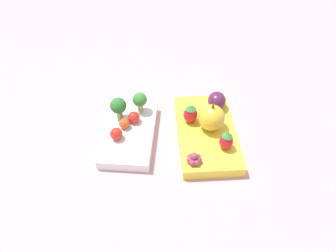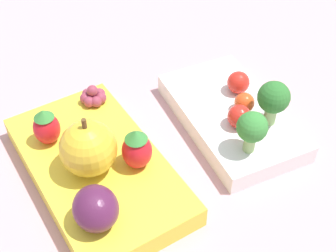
{
  "view_description": "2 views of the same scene",
  "coord_description": "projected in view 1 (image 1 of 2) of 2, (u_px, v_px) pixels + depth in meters",
  "views": [
    {
      "loc": [
        -0.45,
        -0.01,
        0.5
      ],
      "look_at": [
        -0.01,
        -0.0,
        0.04
      ],
      "focal_mm": 32.0,
      "sensor_mm": 36.0,
      "label": 1
    },
    {
      "loc": [
        0.31,
        -0.18,
        0.39
      ],
      "look_at": [
        -0.01,
        -0.0,
        0.04
      ],
      "focal_mm": 50.0,
      "sensor_mm": 36.0,
      "label": 2
    }
  ],
  "objects": [
    {
      "name": "strawberry_1",
      "position": [
        226.0,
        141.0,
        0.6
      ],
      "size": [
        0.03,
        0.03,
        0.04
      ],
      "color": "red",
      "rests_on": "bento_box_fruit"
    },
    {
      "name": "cherry_tomato_0",
      "position": [
        116.0,
        134.0,
        0.63
      ],
      "size": [
        0.03,
        0.03,
        0.03
      ],
      "color": "red",
      "rests_on": "bento_box_savoury"
    },
    {
      "name": "bento_box_savoury",
      "position": [
        130.0,
        134.0,
        0.66
      ],
      "size": [
        0.19,
        0.12,
        0.02
      ],
      "color": "white",
      "rests_on": "ground_plane"
    },
    {
      "name": "grape_cluster",
      "position": [
        194.0,
        159.0,
        0.58
      ],
      "size": [
        0.03,
        0.03,
        0.02
      ],
      "color": "#93384C",
      "rests_on": "bento_box_fruit"
    },
    {
      "name": "broccoli_floret_1",
      "position": [
        140.0,
        100.0,
        0.67
      ],
      "size": [
        0.03,
        0.03,
        0.05
      ],
      "color": "#93B770",
      "rests_on": "bento_box_savoury"
    },
    {
      "name": "ground_plane",
      "position": [
        166.0,
        135.0,
        0.67
      ],
      "size": [
        4.0,
        4.0,
        0.0
      ],
      "primitive_type": "plane",
      "color": "#C6939E"
    },
    {
      "name": "cherry_tomato_1",
      "position": [
        124.0,
        125.0,
        0.65
      ],
      "size": [
        0.02,
        0.02,
        0.02
      ],
      "color": "#DB4C1E",
      "rests_on": "bento_box_savoury"
    },
    {
      "name": "plum",
      "position": [
        217.0,
        101.0,
        0.68
      ],
      "size": [
        0.04,
        0.04,
        0.04
      ],
      "color": "#511E42",
      "rests_on": "bento_box_fruit"
    },
    {
      "name": "bento_box_fruit",
      "position": [
        206.0,
        133.0,
        0.66
      ],
      "size": [
        0.23,
        0.14,
        0.03
      ],
      "color": "yellow",
      "rests_on": "ground_plane"
    },
    {
      "name": "strawberry_0",
      "position": [
        190.0,
        114.0,
        0.65
      ],
      "size": [
        0.03,
        0.03,
        0.05
      ],
      "color": "red",
      "rests_on": "bento_box_fruit"
    },
    {
      "name": "broccoli_floret_0",
      "position": [
        118.0,
        106.0,
        0.65
      ],
      "size": [
        0.04,
        0.04,
        0.05
      ],
      "color": "#93B770",
      "rests_on": "bento_box_savoury"
    },
    {
      "name": "apple",
      "position": [
        211.0,
        118.0,
        0.63
      ],
      "size": [
        0.06,
        0.06,
        0.07
      ],
      "color": "gold",
      "rests_on": "bento_box_fruit"
    },
    {
      "name": "cherry_tomato_2",
      "position": [
        134.0,
        117.0,
        0.66
      ],
      "size": [
        0.03,
        0.03,
        0.03
      ],
      "color": "red",
      "rests_on": "bento_box_savoury"
    }
  ]
}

